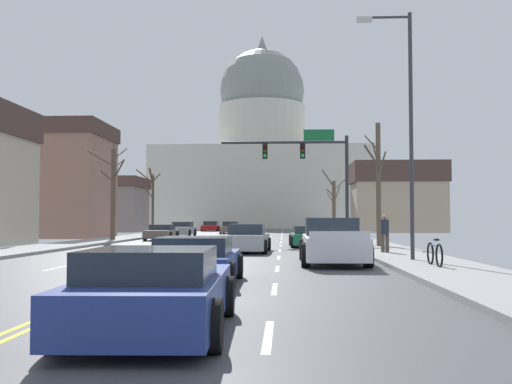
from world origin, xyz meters
name	(u,v)px	position (x,y,z in m)	size (l,w,h in m)	color
ground	(184,260)	(0.00, 0.00, 0.02)	(20.00, 180.00, 0.20)	#49494E
signal_gantry	(311,162)	(5.41, 14.58, 5.08)	(7.91, 0.41, 6.97)	#28282D
street_lamp_right	(405,115)	(7.98, -0.90, 5.22)	(1.96, 0.24, 8.75)	#333338
capitol_building	(262,160)	(0.00, 76.62, 11.43)	(35.07, 19.16, 32.72)	beige
sedan_near_00	(308,237)	(5.05, 11.05, 0.55)	(2.13, 4.59, 1.15)	#1E7247
sedan_near_01	(247,239)	(2.01, 5.46, 0.61)	(2.11, 4.43, 1.31)	#9EA3A8
pickup_truck_near_02	(332,243)	(5.41, -0.87, 0.71)	(2.31, 5.73, 1.59)	silver
sedan_near_03	(196,262)	(1.62, -7.69, 0.54)	(2.09, 4.32, 1.14)	navy
sedan_near_04	(155,292)	(1.93, -13.54, 0.55)	(2.15, 4.27, 1.17)	navy
sedan_oncoming_00	(162,233)	(-5.24, 20.70, 0.54)	(2.06, 4.66, 1.13)	#6B6056
sedan_oncoming_01	(182,229)	(-5.40, 30.25, 0.59)	(2.11, 4.55, 1.27)	#9EA3A8
sedan_oncoming_02	(231,228)	(-1.81, 38.38, 0.59)	(1.97, 4.40, 1.25)	#6B6056
sedan_oncoming_03	(211,227)	(-5.38, 50.15, 0.58)	(2.14, 4.25, 1.23)	#B71414
flank_building_00	(107,204)	(-17.22, 46.43, 3.23)	(8.69, 7.89, 6.38)	slate
flank_building_02	(53,180)	(-15.36, 25.58, 4.75)	(9.05, 7.60, 9.40)	#8C6656
flank_building_03	(398,197)	(16.64, 45.46, 4.05)	(10.39, 6.53, 7.96)	tan
bare_tree_00	(334,206)	(7.86, 27.37, 2.65)	(2.16, 1.22, 5.53)	brown
bare_tree_01	(152,199)	(-8.69, 32.61, 3.42)	(2.17, 1.96, 6.17)	#4C3D2D
bare_tree_02	(378,181)	(8.64, 9.15, 3.52)	(1.01, 1.41, 6.46)	brown
bare_tree_03	(113,191)	(-7.99, 17.75, 3.47)	(2.72, 2.71, 6.60)	brown
pedestrian_00	(385,231)	(8.00, 3.53, 1.03)	(0.35, 0.34, 1.61)	#4C4238
bicycle_parked	(435,254)	(8.29, -3.54, 0.49)	(0.12, 1.77, 0.85)	black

